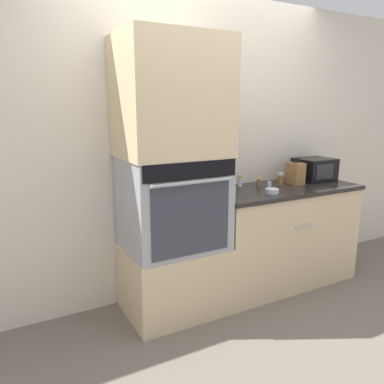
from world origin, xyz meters
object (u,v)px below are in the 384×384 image
(knife_block, at_px, (295,173))
(condiment_jar_mid, at_px, (259,182))
(bowl, at_px, (272,191))
(condiment_jar_far, at_px, (269,185))
(condiment_jar_near, at_px, (240,181))
(microwave, at_px, (314,169))
(wall_oven, at_px, (173,203))
(condiment_jar_back, at_px, (280,179))

(knife_block, xyz_separation_m, condiment_jar_mid, (-0.37, 0.06, -0.06))
(bowl, bearing_deg, knife_block, 24.54)
(bowl, distance_m, condiment_jar_mid, 0.27)
(condiment_jar_mid, xyz_separation_m, condiment_jar_far, (0.02, -0.12, -0.01))
(condiment_jar_near, height_order, condiment_jar_mid, condiment_jar_near)
(knife_block, distance_m, condiment_jar_far, 0.36)
(microwave, relative_size, bowl, 3.05)
(condiment_jar_mid, height_order, condiment_jar_far, condiment_jar_mid)
(wall_oven, height_order, condiment_jar_back, wall_oven)
(bowl, relative_size, condiment_jar_near, 1.13)
(knife_block, height_order, condiment_jar_far, knife_block)
(condiment_jar_near, relative_size, condiment_jar_back, 0.89)
(bowl, bearing_deg, condiment_jar_far, 58.23)
(condiment_jar_near, relative_size, condiment_jar_far, 1.45)
(wall_oven, distance_m, condiment_jar_near, 0.78)
(knife_block, xyz_separation_m, bowl, (-0.44, -0.20, -0.08))
(knife_block, height_order, bowl, knife_block)
(wall_oven, distance_m, condiment_jar_mid, 0.91)
(condiment_jar_far, bearing_deg, condiment_jar_mid, 98.65)
(wall_oven, xyz_separation_m, condiment_jar_mid, (0.90, 0.11, 0.06))
(bowl, relative_size, condiment_jar_far, 1.64)
(wall_oven, height_order, condiment_jar_near, wall_oven)
(condiment_jar_back, bearing_deg, wall_oven, -175.47)
(wall_oven, bearing_deg, knife_block, 2.22)
(microwave, relative_size, condiment_jar_near, 3.45)
(bowl, distance_m, condiment_jar_near, 0.36)
(microwave, relative_size, condiment_jar_far, 5.01)
(condiment_jar_mid, bearing_deg, microwave, -1.13)
(condiment_jar_far, bearing_deg, knife_block, 9.60)
(wall_oven, distance_m, knife_block, 1.27)
(wall_oven, xyz_separation_m, bowl, (0.83, -0.15, 0.03))
(microwave, bearing_deg, wall_oven, -176.43)
(wall_oven, relative_size, condiment_jar_mid, 8.71)
(condiment_jar_far, xyz_separation_m, condiment_jar_back, (0.21, 0.10, 0.02))
(knife_block, height_order, condiment_jar_mid, knife_block)
(microwave, bearing_deg, condiment_jar_near, 173.06)
(condiment_jar_near, bearing_deg, bowl, -77.85)
(microwave, xyz_separation_m, condiment_jar_back, (-0.43, -0.01, -0.05))
(bowl, bearing_deg, wall_oven, 169.63)
(microwave, height_order, bowl, microwave)
(wall_oven, xyz_separation_m, condiment_jar_far, (0.92, -0.01, 0.05))
(microwave, xyz_separation_m, condiment_jar_far, (-0.64, -0.11, -0.07))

